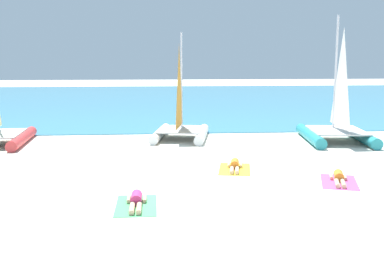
# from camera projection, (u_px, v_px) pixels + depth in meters

# --- Properties ---
(ground_plane) EXTENTS (120.00, 120.00, 0.00)m
(ground_plane) POSITION_uv_depth(u_px,v_px,m) (184.00, 136.00, 23.74)
(ground_plane) COLOR silver
(ocean_water) EXTENTS (120.00, 40.00, 0.05)m
(ocean_water) POSITION_uv_depth(u_px,v_px,m) (170.00, 99.00, 44.03)
(ocean_water) COLOR teal
(ocean_water) RESTS_ON ground
(sailboat_white) EXTENTS (3.18, 4.34, 5.17)m
(sailboat_white) POSITION_uv_depth(u_px,v_px,m) (180.00, 123.00, 22.77)
(sailboat_white) COLOR white
(sailboat_white) RESTS_ON ground
(sailboat_teal) EXTENTS (3.40, 4.85, 5.93)m
(sailboat_teal) POSITION_uv_depth(u_px,v_px,m) (337.00, 123.00, 22.00)
(sailboat_teal) COLOR teal
(sailboat_teal) RESTS_ON ground
(towel_left) EXTENTS (1.11, 1.90, 0.01)m
(towel_left) POSITION_uv_depth(u_px,v_px,m) (136.00, 205.00, 12.58)
(towel_left) COLOR #4CB266
(towel_left) RESTS_ON ground
(sunbather_left) EXTENTS (0.54, 1.56, 0.30)m
(sunbather_left) POSITION_uv_depth(u_px,v_px,m) (136.00, 200.00, 12.63)
(sunbather_left) COLOR #D83372
(sunbather_left) RESTS_ON towel_left
(towel_middle) EXTENTS (1.44, 2.07, 0.01)m
(towel_middle) POSITION_uv_depth(u_px,v_px,m) (235.00, 169.00, 16.66)
(towel_middle) COLOR yellow
(towel_middle) RESTS_ON ground
(sunbather_middle) EXTENTS (0.69, 1.56, 0.30)m
(sunbather_middle) POSITION_uv_depth(u_px,v_px,m) (235.00, 165.00, 16.71)
(sunbather_middle) COLOR orange
(sunbather_middle) RESTS_ON towel_middle
(towel_right) EXTENTS (1.63, 2.14, 0.01)m
(towel_right) POSITION_uv_depth(u_px,v_px,m) (339.00, 182.00, 14.96)
(towel_right) COLOR #D84C99
(towel_right) RESTS_ON ground
(sunbather_right) EXTENTS (0.84, 1.54, 0.30)m
(sunbather_right) POSITION_uv_depth(u_px,v_px,m) (339.00, 178.00, 15.00)
(sunbather_right) COLOR orange
(sunbather_right) RESTS_ON towel_right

